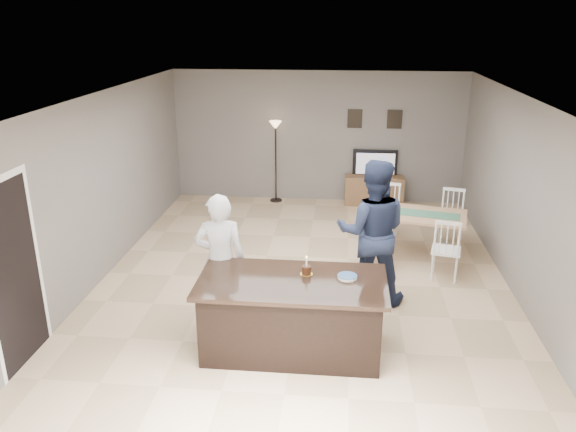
# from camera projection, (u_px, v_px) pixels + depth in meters

# --- Properties ---
(floor) EXTENTS (8.00, 8.00, 0.00)m
(floor) POSITION_uv_depth(u_px,v_px,m) (303.00, 281.00, 8.35)
(floor) COLOR tan
(floor) RESTS_ON ground
(room_shell) EXTENTS (8.00, 8.00, 8.00)m
(room_shell) POSITION_uv_depth(u_px,v_px,m) (304.00, 172.00, 7.78)
(room_shell) COLOR slate
(room_shell) RESTS_ON floor
(kitchen_island) EXTENTS (2.15, 1.10, 0.90)m
(kitchen_island) POSITION_uv_depth(u_px,v_px,m) (292.00, 315.00, 6.51)
(kitchen_island) COLOR black
(kitchen_island) RESTS_ON floor
(tv_console) EXTENTS (1.20, 0.40, 0.60)m
(tv_console) POSITION_uv_depth(u_px,v_px,m) (374.00, 190.00, 11.67)
(tv_console) COLOR brown
(tv_console) RESTS_ON floor
(television) EXTENTS (0.91, 0.12, 0.53)m
(television) POSITION_uv_depth(u_px,v_px,m) (375.00, 163.00, 11.54)
(television) COLOR black
(television) RESTS_ON tv_console
(tv_screen_glow) EXTENTS (0.78, 0.00, 0.78)m
(tv_screen_glow) POSITION_uv_depth(u_px,v_px,m) (375.00, 164.00, 11.46)
(tv_screen_glow) COLOR #D25B17
(tv_screen_glow) RESTS_ON tv_console
(picture_frames) EXTENTS (1.10, 0.02, 0.38)m
(picture_frames) POSITION_uv_depth(u_px,v_px,m) (375.00, 119.00, 11.37)
(picture_frames) COLOR black
(picture_frames) RESTS_ON room_shell
(doorway) EXTENTS (0.00, 2.10, 2.65)m
(doorway) POSITION_uv_depth(u_px,v_px,m) (12.00, 258.00, 6.04)
(doorway) COLOR black
(doorway) RESTS_ON floor
(woman) EXTENTS (0.70, 0.53, 1.72)m
(woman) POSITION_uv_depth(u_px,v_px,m) (220.00, 260.00, 6.97)
(woman) COLOR silver
(woman) RESTS_ON floor
(man) EXTENTS (0.99, 0.78, 1.99)m
(man) POSITION_uv_depth(u_px,v_px,m) (372.00, 232.00, 7.50)
(man) COLOR #1B233B
(man) RESTS_ON floor
(birthday_cake) EXTENTS (0.15, 0.15, 0.23)m
(birthday_cake) POSITION_uv_depth(u_px,v_px,m) (306.00, 270.00, 6.48)
(birthday_cake) COLOR gold
(birthday_cake) RESTS_ON kitchen_island
(plate_stack) EXTENTS (0.23, 0.23, 0.04)m
(plate_stack) POSITION_uv_depth(u_px,v_px,m) (347.00, 277.00, 6.39)
(plate_stack) COLOR white
(plate_stack) RESTS_ON kitchen_island
(dining_table) EXTENTS (1.85, 2.06, 0.96)m
(dining_table) POSITION_uv_depth(u_px,v_px,m) (415.00, 221.00, 9.03)
(dining_table) COLOR #A7815A
(dining_table) RESTS_ON floor
(floor_lamp) EXTENTS (0.26, 0.26, 1.71)m
(floor_lamp) POSITION_uv_depth(u_px,v_px,m) (276.00, 140.00, 11.53)
(floor_lamp) COLOR black
(floor_lamp) RESTS_ON floor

